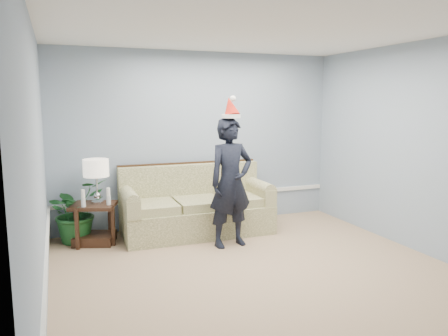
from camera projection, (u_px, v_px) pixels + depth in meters
room_shell at (273, 159)px, 4.52m from camera, size 4.54×5.04×2.74m
wainscot_trim at (141, 225)px, 5.32m from camera, size 4.49×4.99×0.06m
sofa at (196, 209)px, 6.49m from camera, size 2.18×0.95×1.02m
side_table at (94, 228)px, 5.99m from camera, size 0.70×0.64×0.56m
table_lamp at (96, 170)px, 5.91m from camera, size 0.34×0.34×0.61m
candle_pair at (96, 198)px, 5.82m from camera, size 0.38×0.06×0.23m
houseplant at (76, 211)px, 6.04m from camera, size 1.03×1.01×0.87m
man at (231, 183)px, 5.82m from camera, size 0.68×0.50×1.73m
santa_hat at (230, 108)px, 5.69m from camera, size 0.32×0.34×0.30m
teddy_bear at (230, 188)px, 6.39m from camera, size 0.26×0.29×0.40m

